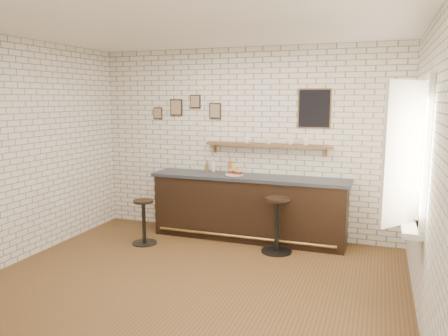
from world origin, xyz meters
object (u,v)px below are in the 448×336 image
Objects in this scene: bitters_bottle_amber at (230,166)px; bitters_bottle_white at (214,167)px; sandwich_plate at (234,175)px; shelf_cup_b at (269,141)px; shelf_cup_d at (306,142)px; bar_counter at (249,207)px; bar_stool_left at (144,220)px; condiment_bottle_yellow at (234,169)px; ciabatta_sandwich at (235,172)px; shelf_cup_c at (290,142)px; book_upper at (408,215)px; shelf_cup_a at (247,140)px; book_lower at (408,217)px; bar_stool_right at (277,223)px; bitters_bottle_brown at (207,167)px.

bitters_bottle_white is at bearing 180.00° from bitters_bottle_amber.
shelf_cup_b is at bearing 21.69° from sandwich_plate.
shelf_cup_d is (1.50, 0.01, 0.46)m from bitters_bottle_white.
bar_counter is 1.63m from bar_stool_left.
condiment_bottle_yellow reaches higher than bar_counter.
ciabatta_sandwich reaches higher than bar_stool_left.
shelf_cup_b reaches higher than sandwich_plate.
shelf_cup_d reaches higher than bar_stool_left.
shelf_cup_d is at bearing -82.38° from shelf_cup_c.
bar_counter is 14.18× the size of book_upper.
shelf_cup_a is at bearing 116.20° from bar_counter.
condiment_bottle_yellow is 1.23m from shelf_cup_d.
shelf_cup_c reaches higher than bar_counter.
bitters_bottle_amber reaches higher than bar_counter.
bitters_bottle_amber is at bearing 128.22° from ciabatta_sandwich.
book_upper is at bearing -64.41° from shelf_cup_a.
ciabatta_sandwich reaches higher than bar_counter.
book_lower is (2.44, -1.49, -0.12)m from ciabatta_sandwich.
book_upper is (2.44, -1.47, -0.10)m from ciabatta_sandwich.
condiment_bottle_yellow is 3.04m from book_lower.
bar_counter is 2.70m from book_lower.
shelf_cup_a reaches higher than sandwich_plate.
sandwich_plate is 0.35× the size of bar_stool_right.
bitters_bottle_brown reaches higher than bar_stool_left.
condiment_bottle_yellow is at bearing 175.65° from book_upper.
shelf_cup_b is at bearing 132.04° from book_lower.
book_upper is (2.46, -1.47, -0.06)m from sandwich_plate.
shelf_cup_d is at bearing 0.31° from condiment_bottle_yellow.
ciabatta_sandwich is 0.98m from shelf_cup_c.
bitters_bottle_brown is 1.45m from shelf_cup_c.
sandwich_plate is 0.75m from shelf_cup_b.
bar_stool_left is (-1.19, -0.78, -0.65)m from sandwich_plate.
bitters_bottle_brown is at bearing 165.94° from bar_counter.
shelf_cup_d is at bearing 0.29° from bitters_bottle_amber.
condiment_bottle_yellow is at bearing 112.90° from ciabatta_sandwich.
sandwich_plate reaches higher than bar_counter.
shelf_cup_a reaches higher than bitters_bottle_amber.
shelf_cup_a is at bearing 97.62° from shelf_cup_c.
bar_stool_right is (0.87, -0.65, -0.65)m from condiment_bottle_yellow.
shelf_cup_b reaches higher than ciabatta_sandwich.
bitters_bottle_white is 3.32m from book_upper.
bitters_bottle_amber reaches higher than condiment_bottle_yellow.
book_upper is (0.00, 0.03, 0.02)m from book_lower.
shelf_cup_b reaches higher than bar_counter.
bitters_bottle_white is at bearing 51.56° from bar_stool_left.
shelf_cup_c is at bearing 0.25° from bitters_bottle_brown.
shelf_cup_c is at bearing 169.46° from shelf_cup_d.
condiment_bottle_yellow is at bearing 143.11° from bar_stool_right.
ciabatta_sandwich is at bearing 0.00° from sandwich_plate.
bitters_bottle_amber is (0.40, -0.00, 0.03)m from bitters_bottle_brown.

